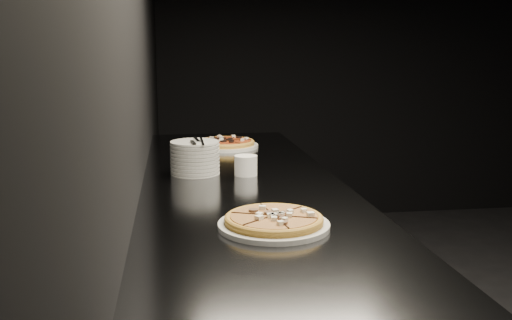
{
  "coord_description": "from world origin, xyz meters",
  "views": [
    {
      "loc": [
        -2.38,
        -2.07,
        1.41
      ],
      "look_at": [
        -2.08,
        -0.02,
        1.0
      ],
      "focal_mm": 40.0,
      "sensor_mm": 36.0,
      "label": 1
    }
  ],
  "objects": [
    {
      "name": "plate_stack",
      "position": [
        -2.3,
        0.16,
        0.98
      ],
      "size": [
        0.19,
        0.19,
        0.13
      ],
      "color": "silver",
      "rests_on": "counter"
    },
    {
      "name": "counter",
      "position": [
        -2.13,
        0.0,
        0.46
      ],
      "size": [
        0.74,
        2.44,
        0.92
      ],
      "color": "#56585D",
      "rests_on": "floor"
    },
    {
      "name": "pizza_mushroom",
      "position": [
        -2.11,
        -0.58,
        0.94
      ],
      "size": [
        0.36,
        0.36,
        0.04
      ],
      "rotation": [
        0.0,
        0.0,
        -0.37
      ],
      "color": "silver",
      "rests_on": "counter"
    },
    {
      "name": "cutlery",
      "position": [
        -2.29,
        0.14,
        1.05
      ],
      "size": [
        0.07,
        0.21,
        0.01
      ],
      "rotation": [
        0.0,
        0.0,
        0.1
      ],
      "color": "#B0B2B7",
      "rests_on": "plate_stack"
    },
    {
      "name": "wall_left",
      "position": [
        -2.5,
        0.0,
        1.4
      ],
      "size": [
        0.02,
        5.0,
        2.8
      ],
      "primitive_type": "cube",
      "color": "black",
      "rests_on": "floor"
    },
    {
      "name": "wall_back",
      "position": [
        0.0,
        2.5,
        1.4
      ],
      "size": [
        5.0,
        0.02,
        2.8
      ],
      "primitive_type": "cube",
      "color": "black",
      "rests_on": "floor"
    },
    {
      "name": "ramekin",
      "position": [
        -2.1,
        0.09,
        0.96
      ],
      "size": [
        0.09,
        0.09,
        0.08
      ],
      "color": "silver",
      "rests_on": "counter"
    },
    {
      "name": "pizza_tomato",
      "position": [
        -2.12,
        0.74,
        0.94
      ],
      "size": [
        0.33,
        0.33,
        0.04
      ],
      "rotation": [
        0.0,
        0.0,
        -0.06
      ],
      "color": "silver",
      "rests_on": "counter"
    }
  ]
}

